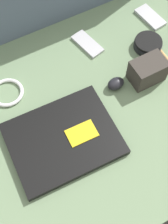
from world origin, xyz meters
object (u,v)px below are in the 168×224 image
(speaker_puck, at_px, (148,44))
(camera_pouch, at_px, (148,71))
(laptop, at_px, (63,139))
(phone_black, at_px, (87,44))
(phone_silver, at_px, (150,17))
(computer_mouse, at_px, (116,84))

(speaker_puck, distance_m, camera_pouch, 0.14)
(laptop, bearing_deg, phone_black, 52.49)
(phone_black, relative_size, camera_pouch, 1.17)
(phone_silver, height_order, camera_pouch, camera_pouch)
(speaker_puck, xyz_separation_m, phone_silver, (0.09, 0.11, -0.01))
(laptop, relative_size, camera_pouch, 2.96)
(camera_pouch, bearing_deg, speaker_puck, 53.52)
(computer_mouse, bearing_deg, laptop, -162.29)
(laptop, height_order, computer_mouse, computer_mouse)
(laptop, bearing_deg, computer_mouse, 23.08)
(computer_mouse, bearing_deg, phone_silver, 32.98)
(laptop, relative_size, phone_silver, 2.61)
(camera_pouch, bearing_deg, laptop, -168.42)
(computer_mouse, xyz_separation_m, phone_silver, (0.28, 0.20, -0.01))
(laptop, distance_m, computer_mouse, 0.26)
(camera_pouch, bearing_deg, phone_black, 115.42)
(laptop, height_order, phone_black, laptop)
(speaker_puck, relative_size, camera_pouch, 0.89)
(laptop, bearing_deg, camera_pouch, 13.96)
(phone_black, bearing_deg, phone_silver, -12.46)
(speaker_puck, bearing_deg, phone_silver, 51.86)
(laptop, distance_m, phone_black, 0.38)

